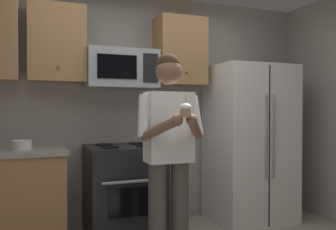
{
  "coord_description": "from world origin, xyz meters",
  "views": [
    {
      "loc": [
        -1.09,
        -2.25,
        1.3
      ],
      "look_at": [
        0.01,
        0.53,
        1.25
      ],
      "focal_mm": 38.58,
      "sensor_mm": 36.0,
      "label": 1
    }
  ],
  "objects_px": {
    "oven_range": "(124,190)",
    "person": "(169,146)",
    "microwave": "(121,69)",
    "cupcake": "(186,110)",
    "bowl_large_white": "(22,145)",
    "refrigerator": "(250,143)"
  },
  "relations": [
    {
      "from": "oven_range",
      "to": "cupcake",
      "type": "height_order",
      "value": "cupcake"
    },
    {
      "from": "microwave",
      "to": "person",
      "type": "bearing_deg",
      "value": -80.41
    },
    {
      "from": "microwave",
      "to": "cupcake",
      "type": "bearing_deg",
      "value": -82.82
    },
    {
      "from": "person",
      "to": "oven_range",
      "type": "bearing_deg",
      "value": 100.92
    },
    {
      "from": "refrigerator",
      "to": "person",
      "type": "xyz_separation_m",
      "value": [
        -1.34,
        -0.8,
        0.1
      ]
    },
    {
      "from": "oven_range",
      "to": "refrigerator",
      "type": "distance_m",
      "value": 1.56
    },
    {
      "from": "oven_range",
      "to": "person",
      "type": "distance_m",
      "value": 1.01
    },
    {
      "from": "cupcake",
      "to": "refrigerator",
      "type": "bearing_deg",
      "value": 40.27
    },
    {
      "from": "oven_range",
      "to": "cupcake",
      "type": "xyz_separation_m",
      "value": [
        0.16,
        -1.17,
        0.83
      ]
    },
    {
      "from": "bowl_large_white",
      "to": "person",
      "type": "xyz_separation_m",
      "value": [
        1.14,
        -0.87,
        0.03
      ]
    },
    {
      "from": "refrigerator",
      "to": "person",
      "type": "relative_size",
      "value": 1.02
    },
    {
      "from": "oven_range",
      "to": "bowl_large_white",
      "type": "xyz_separation_m",
      "value": [
        -0.98,
        0.03,
        0.5
      ]
    },
    {
      "from": "bowl_large_white",
      "to": "refrigerator",
      "type": "bearing_deg",
      "value": -1.61
    },
    {
      "from": "microwave",
      "to": "bowl_large_white",
      "type": "distance_m",
      "value": 1.24
    },
    {
      "from": "bowl_large_white",
      "to": "person",
      "type": "height_order",
      "value": "person"
    },
    {
      "from": "oven_range",
      "to": "bowl_large_white",
      "type": "height_order",
      "value": "bowl_large_white"
    },
    {
      "from": "microwave",
      "to": "bowl_large_white",
      "type": "bearing_deg",
      "value": -174.82
    },
    {
      "from": "refrigerator",
      "to": "bowl_large_white",
      "type": "relative_size",
      "value": 9.53
    },
    {
      "from": "microwave",
      "to": "refrigerator",
      "type": "distance_m",
      "value": 1.72
    },
    {
      "from": "cupcake",
      "to": "person",
      "type": "bearing_deg",
      "value": 90.0
    },
    {
      "from": "oven_range",
      "to": "microwave",
      "type": "xyz_separation_m",
      "value": [
        0.0,
        0.12,
        1.26
      ]
    },
    {
      "from": "microwave",
      "to": "bowl_large_white",
      "type": "height_order",
      "value": "microwave"
    }
  ]
}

